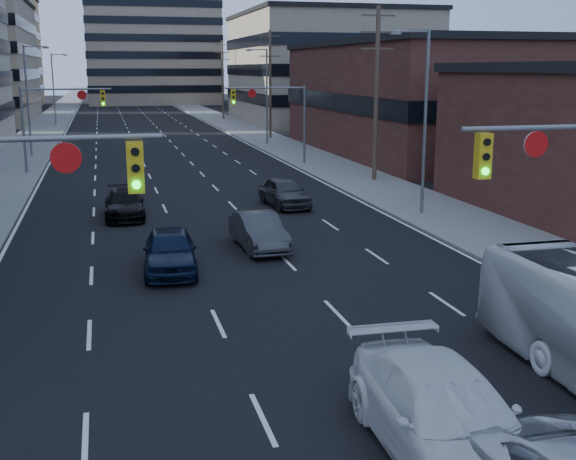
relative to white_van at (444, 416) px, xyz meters
The scene contains 20 objects.
road_surface 126.32m from the white_van, 90.53° to the left, with size 18.00×300.00×0.02m, color black.
sidewalk_left 126.95m from the white_van, 95.73° to the left, with size 5.00×300.00×0.15m, color slate.
sidewalk_right 126.74m from the white_van, 85.33° to the left, with size 5.00×300.00×0.15m, color slate.
storefront_right_mid 51.76m from the white_van, 63.77° to the left, with size 20.00×30.00×9.00m, color #472119.
office_right_far 87.83m from the white_van, 74.22° to the left, with size 22.00×28.00×14.00m, color gray.
bg_block_right 130.12m from the white_van, 76.29° to the left, with size 22.00×22.00×12.00m, color gray.
signal_far_left 42.39m from the white_van, 102.11° to the left, with size 6.09×0.33×6.00m.
signal_far_right 41.96m from the white_van, 81.05° to the left, with size 6.09×0.33×6.00m.
utility_pole_block 34.49m from the white_van, 71.17° to the left, with size 2.20×0.28×11.00m.
utility_pole_midblock 63.47m from the white_van, 79.97° to the left, with size 2.20×0.28×11.00m.
utility_pole_distant 93.10m from the white_van, 83.19° to the left, with size 2.20×0.28×11.00m.
streetlight_left_mid 52.76m from the white_van, 102.65° to the left, with size 2.03×0.22×9.00m.
streetlight_left_far 87.18m from the white_van, 97.60° to the left, with size 2.03×0.22×9.00m.
streetlight_right_near 23.58m from the white_van, 66.74° to the left, with size 2.03×0.22×9.00m.
streetlight_right_far 57.21m from the white_van, 80.76° to the left, with size 2.03×0.22×9.00m.
white_van is the anchor object (origin of this frame).
sedan_blue 14.68m from the white_van, 104.97° to the left, with size 1.86×4.62×1.57m, color black.
sedan_grey_center 16.69m from the white_van, 89.93° to the left, with size 1.55×4.44×1.46m, color #38393B.
sedan_black_far 25.04m from the white_van, 101.67° to the left, with size 1.91×4.70×1.36m, color black.
sedan_grey_right 25.62m from the white_van, 82.65° to the left, with size 1.82×4.52×1.54m, color #353437.
Camera 1 is at (-4.73, -7.59, 7.21)m, focal length 45.00 mm.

